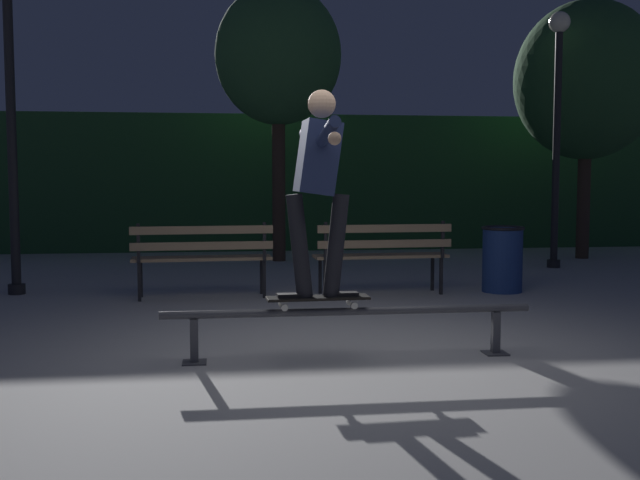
# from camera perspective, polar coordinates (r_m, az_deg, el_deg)

# --- Properties ---
(ground_plane) EXTENTS (90.00, 90.00, 0.00)m
(ground_plane) POSITION_cam_1_polar(r_m,az_deg,el_deg) (5.87, 2.18, -8.92)
(ground_plane) COLOR #ADAAA8
(hedge_backdrop) EXTENTS (24.00, 1.20, 2.59)m
(hedge_backdrop) POSITION_cam_1_polar(r_m,az_deg,el_deg) (14.96, -3.72, 4.34)
(hedge_backdrop) COLOR #234C28
(hedge_backdrop) RESTS_ON ground
(grind_rail) EXTENTS (2.86, 0.18, 0.40)m
(grind_rail) POSITION_cam_1_polar(r_m,az_deg,el_deg) (5.81, 2.19, -5.95)
(grind_rail) COLOR #47474C
(grind_rail) RESTS_ON ground
(skateboard) EXTENTS (0.79, 0.23, 0.09)m
(skateboard) POSITION_cam_1_polar(r_m,az_deg,el_deg) (5.75, -0.17, -4.45)
(skateboard) COLOR black
(skateboard) RESTS_ON grind_rail
(skateboarder) EXTENTS (0.62, 1.41, 1.56)m
(skateboarder) POSITION_cam_1_polar(r_m,az_deg,el_deg) (5.68, -0.14, 4.92)
(skateboarder) COLOR black
(skateboarder) RESTS_ON skateboard
(park_bench_leftmost) EXTENTS (1.62, 0.49, 0.88)m
(park_bench_leftmost) POSITION_cam_1_polar(r_m,az_deg,el_deg) (8.75, -8.88, -0.92)
(park_bench_leftmost) COLOR black
(park_bench_leftmost) RESTS_ON ground
(park_bench_left_center) EXTENTS (1.62, 0.49, 0.88)m
(park_bench_left_center) POSITION_cam_1_polar(r_m,az_deg,el_deg) (8.95, 4.72, -0.76)
(park_bench_left_center) COLOR black
(park_bench_left_center) RESTS_ON ground
(tree_behind_benches) EXTENTS (2.08, 2.08, 4.55)m
(tree_behind_benches) POSITION_cam_1_polar(r_m,az_deg,el_deg) (12.79, -3.17, 13.65)
(tree_behind_benches) COLOR #3D2D23
(tree_behind_benches) RESTS_ON ground
(tree_far_right) EXTENTS (2.45, 2.45, 4.40)m
(tree_far_right) POSITION_cam_1_polar(r_m,az_deg,el_deg) (13.90, 19.50, 11.25)
(tree_far_right) COLOR #3D2D23
(tree_far_right) RESTS_ON ground
(lamp_post_left) EXTENTS (0.32, 0.32, 3.90)m
(lamp_post_left) POSITION_cam_1_polar(r_m,az_deg,el_deg) (9.72, -22.35, 10.83)
(lamp_post_left) COLOR black
(lamp_post_left) RESTS_ON ground
(lamp_post_right) EXTENTS (0.32, 0.32, 3.90)m
(lamp_post_right) POSITION_cam_1_polar(r_m,az_deg,el_deg) (12.25, 17.49, 9.61)
(lamp_post_right) COLOR black
(lamp_post_right) RESTS_ON ground
(trash_can) EXTENTS (0.52, 0.52, 0.80)m
(trash_can) POSITION_cam_1_polar(r_m,az_deg,el_deg) (9.45, 13.60, -1.34)
(trash_can) COLOR navy
(trash_can) RESTS_ON ground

